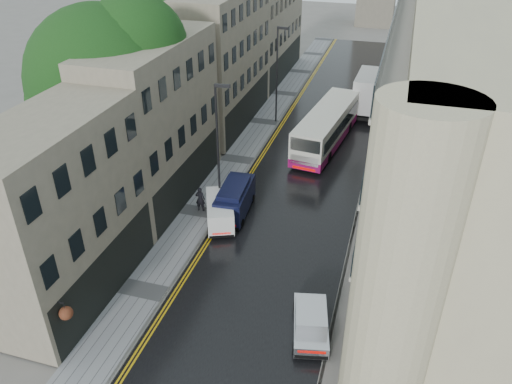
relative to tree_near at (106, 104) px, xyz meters
The scene contains 15 objects.
road 16.14m from the tree_near, 30.96° to the left, with size 9.00×85.00×0.02m, color black.
left_sidewalk 12.16m from the tree_near, 48.44° to the left, with size 2.70×85.00×0.12m, color gray.
right_sidewalk 20.59m from the tree_near, 22.73° to the left, with size 1.80×85.00×0.12m, color slate.
old_shop_row 10.50m from the tree_near, 73.04° to the left, with size 4.50×56.00×12.00m, color gray, non-canonical shape.
modern_block 23.58m from the tree_near, 14.74° to the left, with size 8.00×40.00×14.00m, color tan, non-canonical shape.
tree_near is the anchor object (origin of this frame).
tree_far 13.02m from the tree_near, 88.68° to the left, with size 9.24×9.24×12.46m, color black, non-canonical shape.
cream_bus 15.77m from the tree_near, 39.51° to the left, with size 2.68×11.78×3.21m, color white, non-canonical shape.
white_lorry 25.11m from the tree_near, 53.54° to the left, with size 2.32×7.75×4.07m, color silver, non-canonical shape.
silver_hatchback 20.00m from the tree_near, 34.95° to the right, with size 1.66×3.79×1.42m, color silver, non-canonical shape.
white_van 10.65m from the tree_near, 20.84° to the right, with size 1.68×3.92×1.77m, color white, non-canonical shape.
navy_van 10.16m from the tree_near, 11.70° to the right, with size 1.83×4.58×2.33m, color black, non-canonical shape.
pedestrian 8.90m from the tree_near, ahead, with size 0.66×0.43×1.81m, color black.
lamp_post_near 8.16m from the tree_near, ahead, with size 1.00×0.22×8.89m, color black, non-canonical shape.
lamp_post_far 18.06m from the tree_near, 64.75° to the left, with size 1.00×0.22×8.86m, color black, non-canonical shape.
Camera 1 is at (6.01, -7.39, 18.93)m, focal length 35.00 mm.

